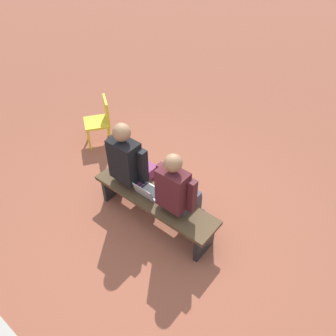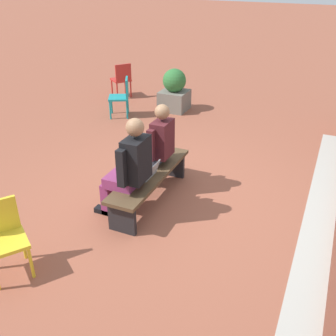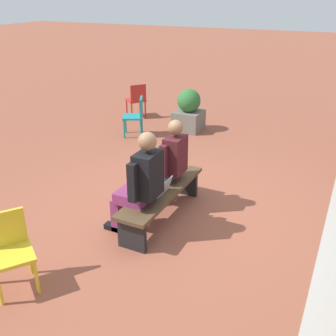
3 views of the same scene
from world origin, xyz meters
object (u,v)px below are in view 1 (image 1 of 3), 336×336
object	(u,v)px
plastic_chair_far_left	(101,119)
person_student	(178,192)
person_adult	(132,163)
bench	(155,202)
laptop	(148,192)

from	to	relation	value
plastic_chair_far_left	person_student	bearing A→B (deg)	161.79
person_adult	plastic_chair_far_left	distance (m)	1.64
person_adult	plastic_chair_far_left	world-z (taller)	person_adult
plastic_chair_far_left	person_adult	bearing A→B (deg)	153.37
bench	person_adult	bearing A→B (deg)	-9.11
person_student	plastic_chair_far_left	size ratio (longest dim) A/B	1.59
person_adult	laptop	world-z (taller)	person_adult
bench	laptop	distance (m)	0.18
person_adult	plastic_chair_far_left	size ratio (longest dim) A/B	1.68
person_student	bench	bearing A→B (deg)	11.53
bench	plastic_chair_far_left	xyz separation A→B (m)	(1.89, -0.80, 0.13)
person_student	plastic_chair_far_left	distance (m)	2.35
person_adult	laptop	xyz separation A→B (m)	(-0.34, 0.08, -0.24)
bench	person_student	world-z (taller)	person_student
bench	person_student	xyz separation A→B (m)	(-0.33, -0.07, 0.36)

